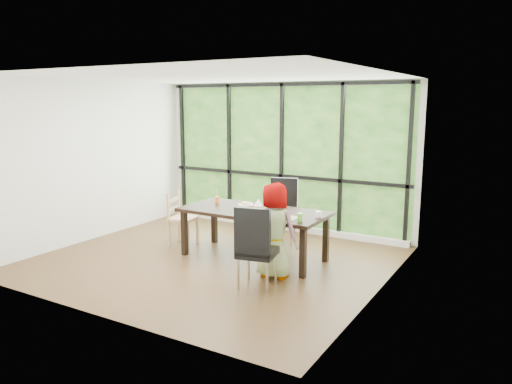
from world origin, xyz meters
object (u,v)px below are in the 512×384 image
at_px(dining_table, 254,234).
at_px(green_cup, 300,217).
at_px(plate_near, 281,217).
at_px(chair_interior_leather, 257,246).
at_px(tissue_box, 258,209).
at_px(plate_far, 246,205).
at_px(chair_window_leather, 282,211).
at_px(child_older, 274,230).
at_px(chair_end_beech, 183,218).
at_px(white_mug, 318,214).
at_px(orange_cup, 217,200).
at_px(child_toddler, 273,222).

bearing_deg(dining_table, green_cup, -18.58).
bearing_deg(dining_table, plate_near, -22.46).
relative_size(chair_interior_leather, tissue_box, 8.76).
bearing_deg(plate_far, plate_near, -28.86).
bearing_deg(chair_interior_leather, tissue_box, -71.87).
bearing_deg(plate_near, chair_window_leather, 116.73).
relative_size(dining_table, child_older, 1.70).
xyz_separation_m(chair_end_beech, white_mug, (2.40, 0.02, 0.34)).
height_order(dining_table, plate_near, plate_near).
height_order(chair_window_leather, orange_cup, chair_window_leather).
bearing_deg(dining_table, chair_window_leather, 90.83).
bearing_deg(chair_interior_leather, plate_far, -64.23).
distance_m(chair_end_beech, tissue_box, 1.57).
distance_m(child_older, orange_cup, 1.62).
bearing_deg(child_toddler, plate_near, -42.17).
relative_size(chair_end_beech, child_older, 0.69).
bearing_deg(child_older, plate_far, -42.55).
bearing_deg(child_older, green_cup, -136.67).
bearing_deg(chair_window_leather, plate_near, -79.87).
relative_size(chair_window_leather, green_cup, 9.25).
distance_m(dining_table, chair_window_leather, 0.97).
height_order(chair_interior_leather, green_cup, chair_interior_leather).
distance_m(green_cup, tissue_box, 0.78).
distance_m(plate_near, orange_cup, 1.43).
bearing_deg(chair_window_leather, tissue_box, -97.78).
bearing_deg(white_mug, chair_interior_leather, -110.26).
xyz_separation_m(chair_end_beech, green_cup, (2.28, -0.33, 0.36)).
distance_m(chair_window_leather, child_older, 1.66).
bearing_deg(chair_window_leather, green_cup, -70.50).
distance_m(orange_cup, green_cup, 1.75).
bearing_deg(chair_end_beech, green_cup, -110.18).
xyz_separation_m(chair_window_leather, child_older, (0.67, -1.52, 0.11)).
bearing_deg(green_cup, child_toddler, 135.02).
bearing_deg(orange_cup, white_mug, -3.71).
relative_size(dining_table, white_mug, 25.88).
bearing_deg(chair_interior_leather, chair_window_leather, -82.62).
height_order(plate_far, white_mug, white_mug).
bearing_deg(chair_window_leather, child_toddler, -104.37).
xyz_separation_m(chair_window_leather, white_mug, (1.04, -0.91, 0.25)).
relative_size(chair_interior_leather, green_cup, 9.25).
distance_m(chair_window_leather, plate_near, 1.36).
relative_size(dining_table, plate_far, 9.61).
bearing_deg(chair_interior_leather, child_older, -102.88).
xyz_separation_m(chair_interior_leather, tissue_box, (-0.49, 0.87, 0.26)).
height_order(child_toddler, plate_far, child_toddler).
bearing_deg(dining_table, chair_interior_leather, -57.08).
bearing_deg(tissue_box, child_older, -41.21).
xyz_separation_m(chair_interior_leather, child_toddler, (-0.64, 1.59, -0.11)).
distance_m(plate_far, white_mug, 1.32).
xyz_separation_m(child_older, white_mug, (0.37, 0.61, 0.14)).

